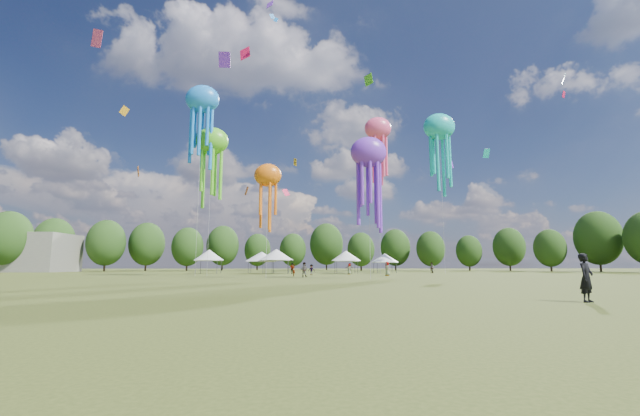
{
  "coord_description": "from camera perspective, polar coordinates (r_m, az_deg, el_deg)",
  "views": [
    {
      "loc": [
        -3.11,
        -17.14,
        1.47
      ],
      "look_at": [
        -1.42,
        15.0,
        6.0
      ],
      "focal_mm": 22.74,
      "sensor_mm": 36.0,
      "label": 1
    }
  ],
  "objects": [
    {
      "name": "ground",
      "position": [
        17.48,
        7.43,
        -12.77
      ],
      "size": [
        300.0,
        300.0,
        0.0
      ],
      "primitive_type": "plane",
      "color": "#384416",
      "rests_on": "ground"
    },
    {
      "name": "observer_main",
      "position": [
        19.54,
        33.38,
        -8.19
      ],
      "size": [
        0.84,
        0.77,
        1.93
      ],
      "primitive_type": "imported",
      "rotation": [
        0.0,
        0.0,
        0.58
      ],
      "color": "black",
      "rests_on": "ground"
    },
    {
      "name": "festival_tents",
      "position": [
        71.62,
        -4.11,
        -6.75
      ],
      "size": [
        36.55,
        10.46,
        4.16
      ],
      "color": "#47474C",
      "rests_on": "ground"
    },
    {
      "name": "spectators_far",
      "position": [
        65.22,
        5.46,
        -8.49
      ],
      "size": [
        25.6,
        18.83,
        1.91
      ],
      "color": "gray",
      "rests_on": "ground"
    },
    {
      "name": "spectator_near",
      "position": [
        49.44,
        -2.27,
        -8.68
      ],
      "size": [
        1.03,
        0.91,
        1.78
      ],
      "primitive_type": "imported",
      "rotation": [
        0.0,
        0.0,
        2.83
      ],
      "color": "gray",
      "rests_on": "ground"
    },
    {
      "name": "show_kites",
      "position": [
        60.8,
        2.49,
        8.93
      ],
      "size": [
        42.86,
        27.07,
        27.7
      ],
      "color": "#5AD222",
      "rests_on": "ground"
    },
    {
      "name": "treeline",
      "position": [
        79.82,
        -3.57,
        -4.35
      ],
      "size": [
        201.57,
        95.24,
        13.43
      ],
      "color": "#38281C",
      "rests_on": "ground"
    },
    {
      "name": "small_kites",
      "position": [
        65.73,
        -0.78,
        17.76
      ],
      "size": [
        68.93,
        56.61,
        45.47
      ],
      "color": "#5AD222",
      "rests_on": "ground"
    }
  ]
}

